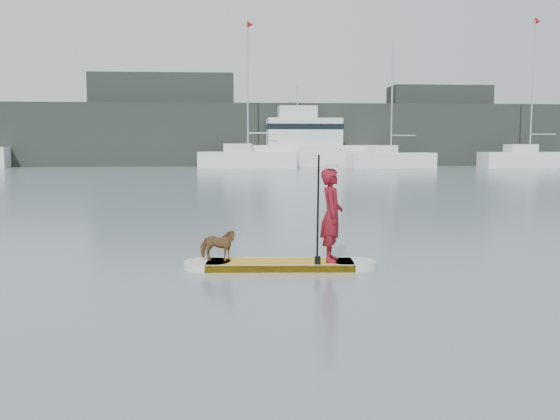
{
  "coord_description": "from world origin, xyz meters",
  "views": [
    {
      "loc": [
        -2.94,
        -9.39,
        2.11
      ],
      "look_at": [
        -2.19,
        1.1,
        1.0
      ],
      "focal_mm": 40.0,
      "sensor_mm": 36.0,
      "label": 1
    }
  ],
  "objects": [
    {
      "name": "sailboat_f",
      "position": [
        23.55,
        45.27,
        0.89
      ],
      "size": [
        8.87,
        2.83,
        13.19
      ],
      "rotation": [
        0.0,
        0.0,
        0.03
      ],
      "color": "white",
      "rests_on": "ground"
    },
    {
      "name": "paddler",
      "position": [
        -1.31,
        1.04,
        0.91
      ],
      "size": [
        0.48,
        0.64,
        1.58
      ],
      "primitive_type": "imported",
      "rotation": [
        0.0,
        0.0,
        1.39
      ],
      "color": "maroon",
      "rests_on": "paddleboard"
    },
    {
      "name": "paddle",
      "position": [
        -1.58,
        0.75,
        0.8
      ],
      "size": [
        0.1,
        0.3,
        2.0
      ],
      "rotation": [
        0.0,
        0.0,
        -0.06
      ],
      "color": "black",
      "rests_on": "ground"
    },
    {
      "name": "sailboat_d",
      "position": [
        -1.85,
        45.97,
        0.91
      ],
      "size": [
        8.82,
        3.41,
        12.71
      ],
      "rotation": [
        0.0,
        0.0,
        -0.09
      ],
      "color": "white",
      "rests_on": "ground"
    },
    {
      "name": "shore_building_east",
      "position": [
        18.0,
        54.0,
        4.0
      ],
      "size": [
        10.0,
        4.0,
        8.0
      ],
      "primitive_type": "cube",
      "color": "black",
      "rests_on": "ground"
    },
    {
      "name": "motor_yacht_a",
      "position": [
        4.11,
        48.27,
        2.08
      ],
      "size": [
        12.41,
        4.12,
        7.39
      ],
      "rotation": [
        0.0,
        0.0,
        0.03
      ],
      "color": "white",
      "rests_on": "ground"
    },
    {
      "name": "shore_mass",
      "position": [
        0.0,
        53.0,
        3.0
      ],
      "size": [
        90.0,
        6.0,
        6.0
      ],
      "primitive_type": "cube",
      "color": "black",
      "rests_on": "ground"
    },
    {
      "name": "sailboat_e",
      "position": [
        10.85,
        45.33,
        0.8
      ],
      "size": [
        7.97,
        3.53,
        11.17
      ],
      "rotation": [
        0.0,
        0.0,
        0.14
      ],
      "color": "white",
      "rests_on": "ground"
    },
    {
      "name": "white_cap",
      "position": [
        -1.31,
        1.04,
        1.74
      ],
      "size": [
        0.22,
        0.22,
        0.07
      ],
      "primitive_type": "cylinder",
      "color": "silver",
      "rests_on": "paddler"
    },
    {
      "name": "dog",
      "position": [
        -3.25,
        1.16,
        0.4
      ],
      "size": [
        0.71,
        0.46,
        0.55
      ],
      "primitive_type": "imported",
      "rotation": [
        0.0,
        0.0,
        1.31
      ],
      "color": "brown",
      "rests_on": "paddleboard"
    },
    {
      "name": "paddleboard",
      "position": [
        -2.19,
        1.1,
        0.06
      ],
      "size": [
        3.3,
        0.95,
        0.12
      ],
      "rotation": [
        0.0,
        0.0,
        -0.06
      ],
      "color": "gold",
      "rests_on": "ground"
    },
    {
      "name": "ground",
      "position": [
        0.0,
        0.0,
        0.0
      ],
      "size": [
        140.0,
        140.0,
        0.0
      ],
      "primitive_type": "plane",
      "color": "slate",
      "rests_on": "ground"
    },
    {
      "name": "shore_building_west",
      "position": [
        -10.0,
        54.0,
        4.5
      ],
      "size": [
        14.0,
        4.0,
        9.0
      ],
      "primitive_type": "cube",
      "color": "black",
      "rests_on": "ground"
    }
  ]
}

